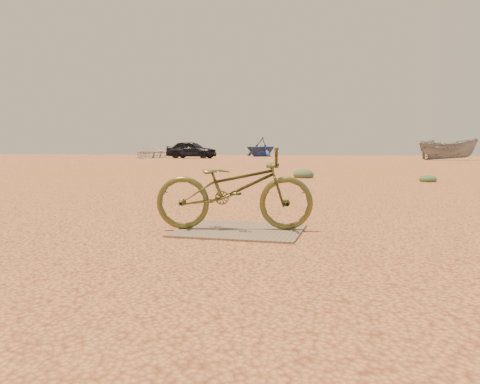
% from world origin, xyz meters
% --- Properties ---
extents(ground, '(120.00, 120.00, 0.00)m').
position_xyz_m(ground, '(0.00, 0.00, 0.00)').
color(ground, '#E69152').
rests_on(ground, ground).
extents(plywood_board, '(1.34, 1.10, 0.02)m').
position_xyz_m(plywood_board, '(-0.02, -0.21, 0.01)').
color(plywood_board, '#73634C').
rests_on(plywood_board, ground).
extents(bicycle, '(1.81, 0.95, 0.90)m').
position_xyz_m(bicycle, '(-0.09, -0.20, 0.47)').
color(bicycle, '#515325').
rests_on(bicycle, plywood_board).
extents(car, '(4.92, 2.26, 1.64)m').
position_xyz_m(car, '(-14.59, 37.02, 0.82)').
color(car, black).
rests_on(car, ground).
extents(boat_near_left, '(3.99, 5.31, 1.04)m').
position_xyz_m(boat_near_left, '(-19.11, 37.35, 0.52)').
color(boat_near_left, silver).
rests_on(boat_near_left, ground).
extents(boat_far_left, '(5.51, 5.67, 2.28)m').
position_xyz_m(boat_far_left, '(-10.27, 48.31, 1.14)').
color(boat_far_left, navy).
rests_on(boat_far_left, ground).
extents(boat_mid_right, '(4.45, 1.79, 1.70)m').
position_xyz_m(boat_mid_right, '(7.82, 35.23, 0.85)').
color(boat_mid_right, gray).
rests_on(boat_mid_right, ground).
extents(kale_a, '(0.64, 0.64, 0.35)m').
position_xyz_m(kale_a, '(-0.52, 9.55, 0.00)').
color(kale_a, '#506F47').
rests_on(kale_a, ground).
extents(kale_b, '(0.46, 0.46, 0.25)m').
position_xyz_m(kale_b, '(3.01, 8.56, 0.00)').
color(kale_b, '#506F47').
rests_on(kale_b, ground).
extents(kale_c, '(0.62, 0.62, 0.34)m').
position_xyz_m(kale_c, '(-2.92, 16.91, 0.00)').
color(kale_c, '#506F47').
rests_on(kale_c, ground).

